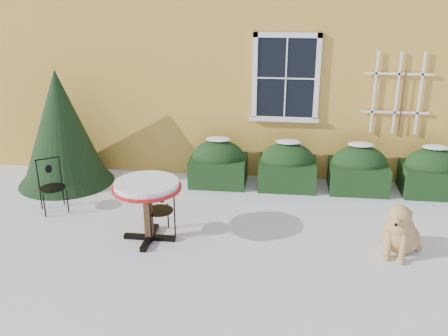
# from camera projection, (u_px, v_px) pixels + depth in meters

# --- Properties ---
(ground) EXTENTS (80.00, 80.00, 0.00)m
(ground) POSITION_uv_depth(u_px,v_px,m) (215.00, 250.00, 7.19)
(ground) COLOR white
(ground) RESTS_ON ground
(hedge_row) EXTENTS (4.95, 0.80, 0.91)m
(hedge_row) POSITION_uv_depth(u_px,v_px,m) (323.00, 168.00, 9.23)
(hedge_row) COLOR black
(hedge_row) RESTS_ON ground
(evergreen_shrub) EXTENTS (1.80, 1.80, 2.17)m
(evergreen_shrub) POSITION_uv_depth(u_px,v_px,m) (62.00, 139.00, 9.34)
(evergreen_shrub) COLOR black
(evergreen_shrub) RESTS_ON ground
(bistro_table) EXTENTS (1.01, 1.01, 0.94)m
(bistro_table) POSITION_uv_depth(u_px,v_px,m) (147.00, 192.00, 7.23)
(bistro_table) COLOR black
(bistro_table) RESTS_ON ground
(patio_chair_near) EXTENTS (0.53, 0.53, 0.88)m
(patio_chair_near) POSITION_uv_depth(u_px,v_px,m) (160.00, 210.00, 7.44)
(patio_chair_near) COLOR black
(patio_chair_near) RESTS_ON ground
(patio_chair_far) EXTENTS (0.55, 0.54, 0.89)m
(patio_chair_far) POSITION_uv_depth(u_px,v_px,m) (52.00, 186.00, 8.32)
(patio_chair_far) COLOR black
(patio_chair_far) RESTS_ON ground
(dog) EXTENTS (0.72, 0.91, 0.85)m
(dog) POSITION_uv_depth(u_px,v_px,m) (400.00, 232.00, 6.99)
(dog) COLOR tan
(dog) RESTS_ON ground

